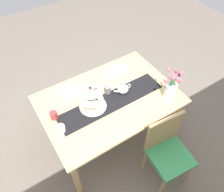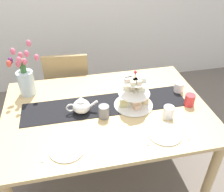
% 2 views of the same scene
% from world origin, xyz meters
% --- Properties ---
extents(ground_plane, '(8.00, 8.00, 0.00)m').
position_xyz_m(ground_plane, '(0.00, 0.00, 0.00)').
color(ground_plane, '#6B6056').
extents(dining_table, '(1.55, 1.07, 0.74)m').
position_xyz_m(dining_table, '(0.00, 0.00, 0.65)').
color(dining_table, tan).
rests_on(dining_table, ground_plane).
extents(chair_left, '(0.46, 0.46, 0.91)m').
position_xyz_m(chair_left, '(-0.26, 0.76, 0.50)').
color(chair_left, '#9C8254').
rests_on(chair_left, ground_plane).
extents(table_runner, '(1.27, 0.28, 0.00)m').
position_xyz_m(table_runner, '(0.00, 0.05, 0.74)').
color(table_runner, black).
rests_on(table_runner, dining_table).
extents(tiered_cake_stand, '(0.30, 0.30, 0.30)m').
position_xyz_m(tiered_cake_stand, '(0.21, 0.00, 0.85)').
color(tiered_cake_stand, beige).
rests_on(tiered_cake_stand, table_runner).
extents(teapot, '(0.24, 0.13, 0.14)m').
position_xyz_m(teapot, '(-0.19, 0.00, 0.80)').
color(teapot, white).
rests_on(teapot, table_runner).
extents(tulip_vase, '(0.23, 0.23, 0.42)m').
position_xyz_m(tulip_vase, '(-0.59, 0.34, 0.89)').
color(tulip_vase, silver).
rests_on(tulip_vase, dining_table).
extents(cream_jug, '(0.08, 0.08, 0.08)m').
position_xyz_m(cream_jug, '(0.64, 0.11, 0.78)').
color(cream_jug, white).
rests_on(cream_jug, dining_table).
extents(dinner_plate_left, '(0.23, 0.23, 0.01)m').
position_xyz_m(dinner_plate_left, '(-0.32, -0.35, 0.75)').
color(dinner_plate_left, white).
rests_on(dinner_plate_left, dining_table).
extents(fork_left, '(0.03, 0.15, 0.01)m').
position_xyz_m(fork_left, '(-0.46, -0.35, 0.74)').
color(fork_left, silver).
rests_on(fork_left, dining_table).
extents(knife_left, '(0.02, 0.17, 0.01)m').
position_xyz_m(knife_left, '(-0.17, -0.35, 0.74)').
color(knife_left, silver).
rests_on(knife_left, dining_table).
extents(dinner_plate_right, '(0.23, 0.23, 0.01)m').
position_xyz_m(dinner_plate_right, '(0.33, -0.35, 0.75)').
color(dinner_plate_right, white).
rests_on(dinner_plate_right, dining_table).
extents(fork_right, '(0.02, 0.15, 0.01)m').
position_xyz_m(fork_right, '(0.19, -0.35, 0.74)').
color(fork_right, silver).
rests_on(fork_right, dining_table).
extents(knife_right, '(0.03, 0.17, 0.01)m').
position_xyz_m(knife_right, '(0.48, -0.35, 0.74)').
color(knife_right, silver).
rests_on(knife_right, dining_table).
extents(mug_grey, '(0.08, 0.08, 0.09)m').
position_xyz_m(mug_grey, '(-0.04, -0.09, 0.79)').
color(mug_grey, slate).
rests_on(mug_grey, table_runner).
extents(mug_white_text, '(0.08, 0.08, 0.09)m').
position_xyz_m(mug_white_text, '(0.42, -0.19, 0.79)').
color(mug_white_text, white).
rests_on(mug_white_text, dining_table).
extents(mug_orange, '(0.08, 0.08, 0.09)m').
position_xyz_m(mug_orange, '(0.64, -0.08, 0.79)').
color(mug_orange, red).
rests_on(mug_orange, dining_table).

